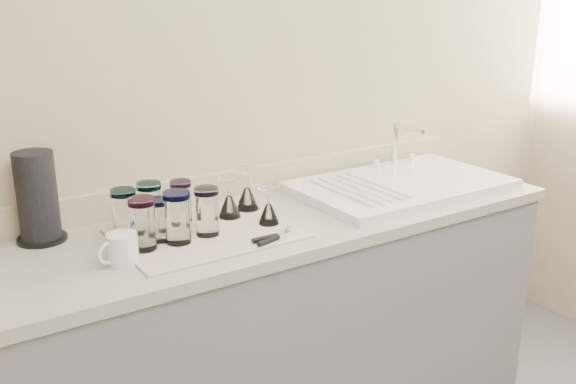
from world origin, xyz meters
TOP-DOWN VIEW (x-y plane):
  - counter_unit at (0.00, 1.20)m, footprint 2.06×0.62m
  - sink_unit at (0.55, 1.20)m, footprint 0.82×0.50m
  - dish_towel at (-0.30, 1.18)m, footprint 0.55×0.42m
  - tumbler_teal at (-0.53, 1.28)m, footprint 0.08×0.08m
  - tumbler_cyan at (-0.44, 1.30)m, footprint 0.08×0.08m
  - tumbler_purple at (-0.32, 1.32)m, footprint 0.07×0.07m
  - tumbler_magenta at (-0.52, 1.16)m, footprint 0.08×0.08m
  - tumbler_blue at (-0.41, 1.15)m, footprint 0.08×0.08m
  - tumbler_lavender at (-0.30, 1.16)m, footprint 0.08×0.08m
  - tumbler_extra at (-0.45, 1.19)m, footprint 0.07×0.07m
  - goblet_back_left at (-0.17, 1.27)m, footprint 0.08×0.08m
  - goblet_back_right at (-0.08, 1.31)m, footprint 0.08×0.08m
  - goblet_front_right at (-0.09, 1.14)m, footprint 0.07×0.07m
  - can_opener at (-0.16, 1.01)m, footprint 0.14×0.05m
  - white_mug at (-0.60, 1.11)m, footprint 0.13×0.10m
  - paper_towel_roll at (-0.75, 1.42)m, footprint 0.15×0.15m

SIDE VIEW (x-z plane):
  - counter_unit at x=0.00m, z-range 0.00..0.90m
  - dish_towel at x=-0.30m, z-range 0.90..0.91m
  - can_opener at x=-0.16m, z-range 0.91..0.93m
  - sink_unit at x=0.55m, z-range 0.81..1.03m
  - white_mug at x=-0.60m, z-range 0.90..0.99m
  - goblet_front_right at x=-0.09m, z-range 0.89..1.01m
  - goblet_back_left at x=-0.17m, z-range 0.89..1.02m
  - goblet_back_right at x=-0.08m, z-range 0.88..1.03m
  - tumbler_extra at x=-0.45m, z-range 0.91..1.04m
  - tumbler_purple at x=-0.32m, z-range 0.91..1.05m
  - tumbler_lavender at x=-0.30m, z-range 0.91..1.06m
  - tumbler_teal at x=-0.53m, z-range 0.91..1.06m
  - tumbler_cyan at x=-0.44m, z-range 0.91..1.07m
  - tumbler_magenta at x=-0.52m, z-range 0.91..1.07m
  - tumbler_blue at x=-0.41m, z-range 0.91..1.07m
  - paper_towel_roll at x=-0.75m, z-range 0.90..1.18m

